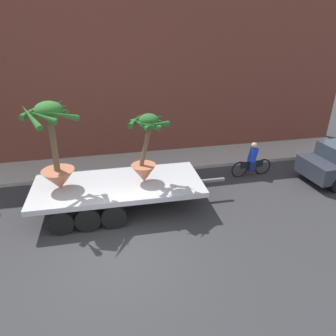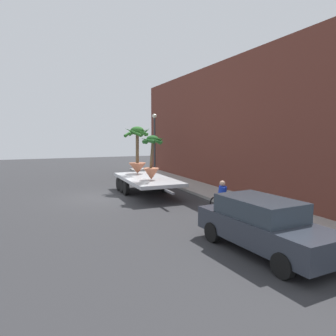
{
  "view_description": "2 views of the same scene",
  "coord_description": "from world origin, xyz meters",
  "views": [
    {
      "loc": [
        -0.11,
        -6.88,
        6.0
      ],
      "look_at": [
        1.93,
        2.71,
        1.31
      ],
      "focal_mm": 32.66,
      "sensor_mm": 36.0,
      "label": 1
    },
    {
      "loc": [
        17.03,
        -3.23,
        3.47
      ],
      "look_at": [
        2.5,
        2.87,
        1.75
      ],
      "focal_mm": 33.87,
      "sensor_mm": 36.0,
      "label": 2
    }
  ],
  "objects": [
    {
      "name": "flatbed_trailer",
      "position": [
        -0.11,
        2.55,
        0.77
      ],
      "size": [
        6.79,
        2.58,
        0.98
      ],
      "color": "#B7BABF",
      "rests_on": "ground"
    },
    {
      "name": "street_lamp",
      "position": [
        -5.97,
        5.3,
        3.23
      ],
      "size": [
        0.36,
        0.36,
        4.83
      ],
      "color": "#383D42",
      "rests_on": "sidewalk"
    },
    {
      "name": "potted_palm_rear",
      "position": [
        1.13,
        2.51,
        2.17
      ],
      "size": [
        1.39,
        1.38,
        2.39
      ],
      "color": "#B26647",
      "rests_on": "flatbed_trailer"
    },
    {
      "name": "parked_car",
      "position": [
        9.82,
        2.81,
        0.83
      ],
      "size": [
        4.59,
        2.07,
        1.58
      ],
      "color": "#2D333D",
      "rests_on": "ground"
    },
    {
      "name": "ground_plane",
      "position": [
        0.0,
        0.0,
        0.0
      ],
      "size": [
        60.0,
        60.0,
        0.0
      ],
      "primitive_type": "plane",
      "color": "#2D2D30"
    },
    {
      "name": "cyclist",
      "position": [
        5.85,
        3.93,
        0.67
      ],
      "size": [
        1.84,
        0.36,
        1.54
      ],
      "color": "black",
      "rests_on": "ground"
    },
    {
      "name": "sidewalk",
      "position": [
        0.0,
        6.1,
        0.07
      ],
      "size": [
        24.0,
        2.2,
        0.15
      ],
      "primitive_type": "cube",
      "color": "#A39E99",
      "rests_on": "ground"
    },
    {
      "name": "building_facade",
      "position": [
        0.0,
        7.8,
        3.89
      ],
      "size": [
        24.0,
        1.2,
        7.77
      ],
      "primitive_type": "cube",
      "color": "brown",
      "rests_on": "ground"
    },
    {
      "name": "potted_palm_middle",
      "position": [
        -1.75,
        2.6,
        2.39
      ],
      "size": [
        1.74,
        1.71,
        2.92
      ],
      "color": "#B26647",
      "rests_on": "flatbed_trailer"
    }
  ]
}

